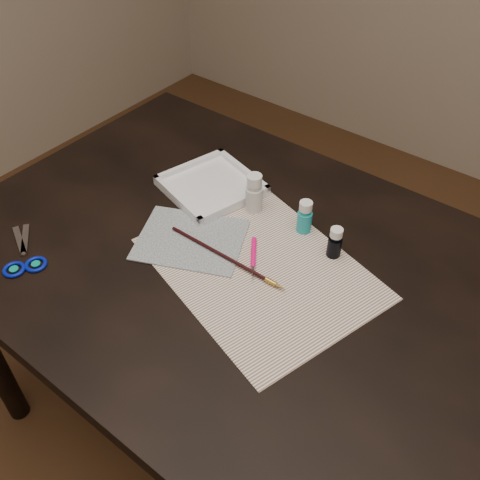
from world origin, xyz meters
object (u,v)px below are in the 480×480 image
Objects in this scene: paper at (259,268)px; paint_bottle_cyan at (305,217)px; scissors at (20,250)px; canvas at (191,239)px; paint_bottle_navy at (335,243)px; paint_bottle_white at (254,193)px; palette_tray at (211,185)px.

paint_bottle_cyan is (0.01, 0.16, 0.04)m from paper.
paint_bottle_cyan reaches higher than scissors.
canvas is 0.26m from paint_bottle_cyan.
paint_bottle_cyan reaches higher than paint_bottle_navy.
scissors is at bearing -136.77° from canvas.
paper is 0.17m from canvas.
palette_tray is at bearing -179.65° from paint_bottle_white.
palette_tray reaches higher than canvas.
paper is at bearing -29.92° from palette_tray.
palette_tray is (-0.36, 0.02, -0.03)m from paint_bottle_navy.
paper is at bearing -128.46° from paint_bottle_navy.
paint_bottle_navy reaches higher than canvas.
paper is 0.16m from paint_bottle_cyan.
paint_bottle_navy is at bearing -16.76° from paint_bottle_cyan.
paint_bottle_white reaches higher than scissors.
scissors is 0.47m from palette_tray.
paint_bottle_white is 0.14m from paint_bottle_cyan.
scissors is (-0.45, -0.44, -0.04)m from paint_bottle_cyan.
paper is 5.79× the size of paint_bottle_cyan.
paint_bottle_cyan reaches higher than paper.
palette_tray is at bearing -177.75° from paint_bottle_cyan.
canvas is at bearing -171.76° from paper.
palette_tray is at bearing 177.12° from paint_bottle_navy.
paint_bottle_navy reaches higher than palette_tray.
paint_bottle_white reaches higher than palette_tray.
scissors is at bearing -126.54° from paint_bottle_white.
canvas is at bearing -104.90° from paint_bottle_white.
paint_bottle_white reaches higher than paper.
canvas is 2.83× the size of paint_bottle_cyan.
paint_bottle_white is at bearing 75.10° from canvas.
canvas is (-0.17, -0.03, 0.00)m from paper.
paint_bottle_cyan is (0.13, 0.01, -0.01)m from paint_bottle_white.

